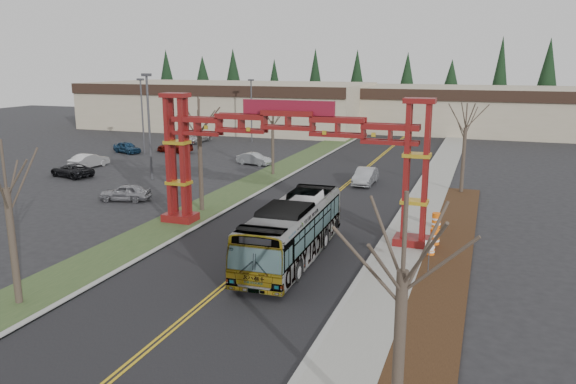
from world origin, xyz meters
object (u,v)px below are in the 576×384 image
at_px(parked_car_near_a, 125,192).
at_px(parked_car_near_c, 72,170).
at_px(bare_tree_right_near, 403,272).
at_px(street_sign, 429,251).
at_px(gateway_arch, 288,142).
at_px(barrel_south, 430,249).
at_px(light_pole_mid, 142,111).
at_px(bare_tree_median_mid, 199,127).
at_px(parked_car_mid_b, 127,147).
at_px(bare_tree_median_far, 273,121).
at_px(bare_tree_right_far, 466,128).
at_px(barrel_north, 436,221).
at_px(transit_bus, 292,231).
at_px(parked_car_far_a, 254,159).
at_px(bare_tree_median_near, 6,189).
at_px(retail_building_east, 478,109).
at_px(light_pole_far, 251,106).
at_px(parked_car_mid_a, 175,147).
at_px(silver_sedan, 365,176).
at_px(parked_car_near_b, 89,161).
at_px(light_pole_near, 149,119).
at_px(parked_car_far_b, 196,137).
at_px(barrel_mid, 435,237).
at_px(retail_building_west, 229,105).

bearing_deg(parked_car_near_a, parked_car_near_c, -134.39).
xyz_separation_m(bare_tree_right_near, street_sign, (-0.56, 14.00, -4.04)).
distance_m(gateway_arch, barrel_south, 10.84).
height_order(light_pole_mid, street_sign, light_pole_mid).
bearing_deg(bare_tree_median_mid, parked_car_near_c, 158.53).
bearing_deg(parked_car_mid_b, bare_tree_median_far, -86.19).
bearing_deg(bare_tree_right_far, barrel_north, -94.99).
height_order(gateway_arch, bare_tree_right_far, gateway_arch).
distance_m(transit_bus, bare_tree_right_far, 22.22).
bearing_deg(street_sign, parked_car_far_a, 128.18).
relative_size(bare_tree_median_near, barrel_south, 8.44).
xyz_separation_m(transit_bus, bare_tree_right_near, (8.12, -14.34, 3.83)).
height_order(retail_building_east, bare_tree_median_mid, bare_tree_median_mid).
bearing_deg(bare_tree_right_near, light_pole_far, 116.98).
bearing_deg(parked_car_mid_a, bare_tree_right_far, 80.66).
relative_size(silver_sedan, bare_tree_median_near, 0.60).
xyz_separation_m(parked_car_near_c, street_sign, (35.46, -15.09, 0.80)).
distance_m(parked_car_near_b, light_pole_far, 25.51).
bearing_deg(parked_car_near_c, parked_car_near_a, 73.32).
relative_size(retail_building_east, bare_tree_median_near, 4.96).
bearing_deg(transit_bus, parked_car_mid_a, 128.32).
bearing_deg(light_pole_near, transit_bus, -39.46).
relative_size(transit_bus, bare_tree_median_mid, 1.42).
bearing_deg(bare_tree_median_far, silver_sedan, -8.03).
height_order(gateway_arch, barrel_north, gateway_arch).
distance_m(parked_car_near_b, parked_car_mid_a, 12.49).
height_order(transit_bus, parked_car_near_b, transit_bus).
height_order(parked_car_near_a, light_pole_mid, light_pole_mid).
xyz_separation_m(parked_car_near_a, parked_car_far_b, (-11.17, 31.80, 0.06)).
relative_size(parked_car_far_b, light_pole_far, 0.63).
bearing_deg(parked_car_far_a, silver_sedan, -102.45).
height_order(parked_car_mid_a, bare_tree_right_near, bare_tree_right_near).
bearing_deg(parked_car_mid_b, barrel_north, -96.85).
xyz_separation_m(bare_tree_median_far, bare_tree_right_near, (18.00, -36.70, 0.22)).
xyz_separation_m(parked_car_mid_b, barrel_mid, (39.01, -23.88, -0.16)).
height_order(parked_car_near_c, street_sign, street_sign).
distance_m(retail_building_west, parked_car_far_b, 18.92).
xyz_separation_m(parked_car_mid_b, light_pole_near, (11.72, -12.56, 5.02)).
distance_m(transit_bus, parked_car_near_b, 35.32).
bearing_deg(parked_car_far_a, gateway_arch, -141.00).
distance_m(retail_building_west, street_sign, 70.86).
bearing_deg(barrel_north, parked_car_mid_a, 145.93).
bearing_deg(bare_tree_right_far, light_pole_mid, 167.00).
bearing_deg(silver_sedan, parked_car_far_b, 145.91).
distance_m(parked_car_mid_a, barrel_mid, 42.86).
xyz_separation_m(silver_sedan, parked_car_near_b, (-29.22, -1.66, -0.00)).
xyz_separation_m(parked_car_near_c, bare_tree_right_near, (36.02, -29.09, 4.85)).
height_order(bare_tree_right_far, barrel_north, bare_tree_right_far).
height_order(retail_building_east, bare_tree_right_far, bare_tree_right_far).
bearing_deg(retail_building_west, parked_car_near_c, -84.80).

